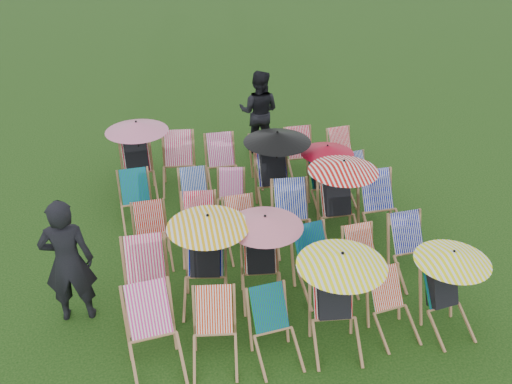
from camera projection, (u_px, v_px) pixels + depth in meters
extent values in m
plane|color=black|center=(270.00, 248.00, 9.45)|extent=(100.00, 100.00, 0.00)
cube|color=#EC2F98|center=(149.00, 309.00, 7.12)|extent=(0.56, 0.44, 0.62)
cube|color=red|center=(214.00, 310.00, 7.23)|extent=(0.51, 0.41, 0.55)
cube|color=#0B7425|center=(269.00, 308.00, 7.28)|extent=(0.49, 0.38, 0.54)
cube|color=red|center=(332.00, 293.00, 7.44)|extent=(0.54, 0.42, 0.60)
cube|color=black|center=(333.00, 295.00, 7.40)|extent=(0.46, 0.47, 0.62)
sphere|color=tan|center=(333.00, 270.00, 7.33)|extent=(0.22, 0.22, 0.22)
cylinder|color=black|center=(340.00, 280.00, 7.23)|extent=(0.03, 0.03, 0.73)
cone|color=#FCF70D|center=(342.00, 259.00, 7.07)|extent=(1.15, 1.15, 0.18)
cube|color=red|center=(386.00, 288.00, 7.67)|extent=(0.47, 0.37, 0.51)
cube|color=#095F2A|center=(439.00, 285.00, 7.71)|extent=(0.48, 0.38, 0.52)
cube|color=black|center=(441.00, 287.00, 7.67)|extent=(0.41, 0.42, 0.54)
sphere|color=tan|center=(441.00, 267.00, 7.61)|extent=(0.19, 0.19, 0.19)
cylinder|color=black|center=(449.00, 274.00, 7.54)|extent=(0.03, 0.03, 0.63)
cone|color=#F9F50D|center=(453.00, 256.00, 7.40)|extent=(1.00, 1.00, 0.15)
cube|color=#EB2F70|center=(145.00, 260.00, 7.99)|extent=(0.53, 0.39, 0.63)
cube|color=#060E8B|center=(206.00, 253.00, 8.19)|extent=(0.57, 0.46, 0.60)
cube|color=black|center=(205.00, 256.00, 8.15)|extent=(0.50, 0.51, 0.63)
sphere|color=tan|center=(205.00, 232.00, 8.08)|extent=(0.22, 0.22, 0.22)
cylinder|color=black|center=(209.00, 241.00, 7.97)|extent=(0.03, 0.03, 0.73)
cone|color=#F2B00C|center=(208.00, 221.00, 7.81)|extent=(1.15, 1.15, 0.18)
cube|color=red|center=(260.00, 252.00, 8.30)|extent=(0.51, 0.41, 0.56)
cube|color=black|center=(260.00, 254.00, 8.25)|extent=(0.44, 0.45, 0.59)
sphere|color=tan|center=(260.00, 232.00, 8.19)|extent=(0.21, 0.21, 0.21)
cylinder|color=black|center=(265.00, 240.00, 8.09)|extent=(0.03, 0.03, 0.69)
cone|color=#D26B81|center=(265.00, 221.00, 7.94)|extent=(1.09, 1.09, 0.17)
cube|color=#0B7444|center=(311.00, 245.00, 8.42)|extent=(0.53, 0.43, 0.57)
cube|color=red|center=(360.00, 243.00, 8.60)|extent=(0.45, 0.35, 0.51)
cube|color=#070894|center=(407.00, 232.00, 8.73)|extent=(0.50, 0.38, 0.57)
cube|color=red|center=(149.00, 220.00, 9.08)|extent=(0.47, 0.36, 0.54)
cube|color=red|center=(199.00, 211.00, 9.24)|extent=(0.52, 0.41, 0.58)
cube|color=red|center=(239.00, 213.00, 9.29)|extent=(0.46, 0.35, 0.53)
cube|color=#071EA4|center=(290.00, 199.00, 9.46)|extent=(0.55, 0.42, 0.63)
cube|color=red|center=(335.00, 196.00, 9.61)|extent=(0.51, 0.38, 0.60)
cube|color=black|center=(336.00, 198.00, 9.57)|extent=(0.43, 0.44, 0.63)
sphere|color=tan|center=(336.00, 177.00, 9.49)|extent=(0.22, 0.22, 0.22)
cylinder|color=black|center=(342.00, 184.00, 9.41)|extent=(0.03, 0.03, 0.74)
cone|color=#B40D09|center=(344.00, 166.00, 9.24)|extent=(1.16, 1.16, 0.18)
cube|color=#0811A5|center=(377.00, 190.00, 9.72)|extent=(0.54, 0.40, 0.63)
cube|color=#0A6D41|center=(134.00, 186.00, 10.00)|extent=(0.49, 0.37, 0.56)
cube|color=#0833A9|center=(193.00, 184.00, 10.15)|extent=(0.45, 0.34, 0.53)
cube|color=#EB2F9B|center=(231.00, 183.00, 10.22)|extent=(0.47, 0.38, 0.50)
cube|color=#07099C|center=(272.00, 167.00, 10.47)|extent=(0.54, 0.40, 0.63)
cube|color=black|center=(273.00, 168.00, 10.43)|extent=(0.45, 0.47, 0.66)
sphere|color=tan|center=(272.00, 149.00, 10.35)|extent=(0.23, 0.23, 0.23)
cylinder|color=black|center=(277.00, 155.00, 10.25)|extent=(0.03, 0.03, 0.77)
cone|color=black|center=(277.00, 137.00, 10.08)|extent=(1.21, 1.21, 0.19)
cube|color=#0A7339|center=(321.00, 173.00, 10.56)|extent=(0.45, 0.34, 0.50)
cube|color=black|center=(322.00, 174.00, 10.52)|extent=(0.38, 0.39, 0.53)
sphere|color=tan|center=(321.00, 159.00, 10.46)|extent=(0.19, 0.19, 0.19)
cylinder|color=black|center=(326.00, 163.00, 10.39)|extent=(0.03, 0.03, 0.62)
cone|color=#A5091F|center=(327.00, 149.00, 10.25)|extent=(0.97, 0.97, 0.15)
cube|color=#07229C|center=(355.00, 167.00, 10.77)|extent=(0.47, 0.38, 0.51)
cube|color=red|center=(136.00, 155.00, 10.95)|extent=(0.53, 0.40, 0.61)
cube|color=black|center=(136.00, 156.00, 10.91)|extent=(0.45, 0.46, 0.64)
sphere|color=tan|center=(134.00, 138.00, 10.83)|extent=(0.22, 0.22, 0.22)
cylinder|color=black|center=(138.00, 143.00, 10.75)|extent=(0.03, 0.03, 0.75)
cone|color=#D26B8F|center=(136.00, 126.00, 10.58)|extent=(1.18, 1.18, 0.18)
cube|color=#DA2B60|center=(178.00, 148.00, 11.16)|extent=(0.57, 0.45, 0.63)
cube|color=#DF2C88|center=(220.00, 150.00, 11.20)|extent=(0.50, 0.37, 0.59)
cube|color=red|center=(263.00, 147.00, 11.42)|extent=(0.50, 0.40, 0.55)
cube|color=red|center=(299.00, 142.00, 11.54)|extent=(0.49, 0.37, 0.58)
cube|color=red|center=(340.00, 141.00, 11.75)|extent=(0.46, 0.36, 0.52)
imported|color=black|center=(68.00, 262.00, 7.57)|extent=(0.70, 0.48, 1.88)
imported|color=black|center=(259.00, 112.00, 12.24)|extent=(1.09, 0.99, 1.83)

